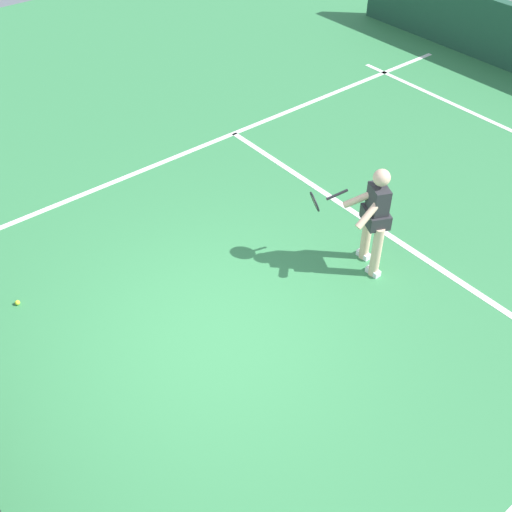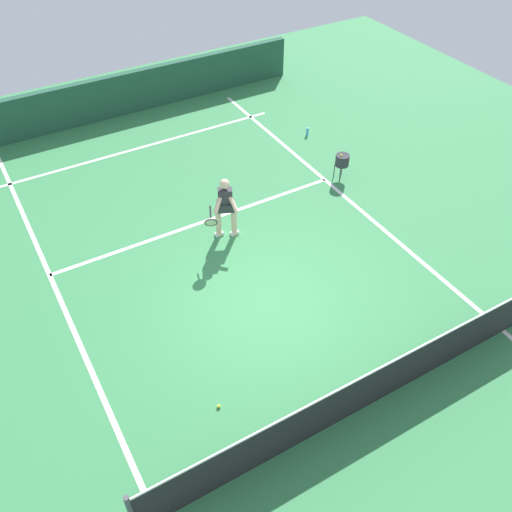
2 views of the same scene
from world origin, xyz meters
name	(u,v)px [view 1 (image 1 of 2)]	position (x,y,z in m)	size (l,w,h in m)	color
ground_plane	(216,331)	(0.00, 0.00, 0.00)	(24.79, 24.79, 0.00)	#38844C
service_line_marking	(385,233)	(0.00, -3.06, 0.00)	(7.28, 0.10, 0.01)	white
sideline_right_marking	(79,196)	(3.64, 0.00, 0.00)	(0.10, 17.07, 0.01)	white
tennis_player	(373,216)	(-0.31, -2.33, 0.85)	(1.03, 0.83, 1.55)	beige
tennis_ball_near	(17,303)	(1.97, 1.70, 0.03)	(0.07, 0.07, 0.07)	#D1E533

